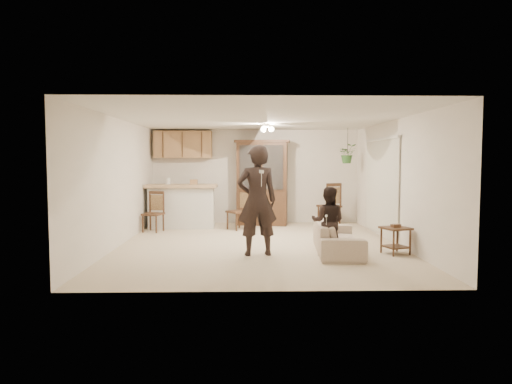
{
  "coord_description": "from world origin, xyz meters",
  "views": [
    {
      "loc": [
        -0.27,
        -9.01,
        1.69
      ],
      "look_at": [
        -0.05,
        0.4,
        1.03
      ],
      "focal_mm": 32.0,
      "sensor_mm": 36.0,
      "label": 1
    }
  ],
  "objects_px": {
    "sofa": "(338,233)",
    "chair_hutch_right": "(329,213)",
    "china_hutch": "(262,183)",
    "chair_hutch_left": "(238,218)",
    "side_table": "(395,240)",
    "child": "(328,218)",
    "chair_bar": "(153,220)",
    "adult": "(257,205)"
  },
  "relations": [
    {
      "from": "child",
      "to": "china_hutch",
      "type": "bearing_deg",
      "value": -59.51
    },
    {
      "from": "child",
      "to": "china_hutch",
      "type": "relative_size",
      "value": 0.61
    },
    {
      "from": "chair_hutch_left",
      "to": "chair_hutch_right",
      "type": "bearing_deg",
      "value": 70.28
    },
    {
      "from": "child",
      "to": "adult",
      "type": "bearing_deg",
      "value": 9.39
    },
    {
      "from": "sofa",
      "to": "adult",
      "type": "relative_size",
      "value": 1.04
    },
    {
      "from": "adult",
      "to": "chair_hutch_left",
      "type": "relative_size",
      "value": 1.82
    },
    {
      "from": "adult",
      "to": "side_table",
      "type": "relative_size",
      "value": 3.18
    },
    {
      "from": "sofa",
      "to": "child",
      "type": "distance_m",
      "value": 0.52
    },
    {
      "from": "chair_hutch_right",
      "to": "side_table",
      "type": "bearing_deg",
      "value": 74.64
    },
    {
      "from": "child",
      "to": "chair_hutch_right",
      "type": "xyz_separation_m",
      "value": [
        0.75,
        3.96,
        -0.37
      ]
    },
    {
      "from": "sofa",
      "to": "chair_hutch_right",
      "type": "relative_size",
      "value": 1.71
    },
    {
      "from": "adult",
      "to": "child",
      "type": "relative_size",
      "value": 1.33
    },
    {
      "from": "china_hutch",
      "to": "chair_hutch_left",
      "type": "bearing_deg",
      "value": -118.67
    },
    {
      "from": "child",
      "to": "chair_hutch_left",
      "type": "height_order",
      "value": "child"
    },
    {
      "from": "side_table",
      "to": "chair_hutch_right",
      "type": "distance_m",
      "value": 3.81
    },
    {
      "from": "chair_hutch_right",
      "to": "china_hutch",
      "type": "bearing_deg",
      "value": -24.02
    },
    {
      "from": "child",
      "to": "side_table",
      "type": "relative_size",
      "value": 2.39
    },
    {
      "from": "chair_bar",
      "to": "chair_hutch_right",
      "type": "relative_size",
      "value": 0.87
    },
    {
      "from": "chair_bar",
      "to": "china_hutch",
      "type": "bearing_deg",
      "value": 40.93
    },
    {
      "from": "chair_bar",
      "to": "chair_hutch_right",
      "type": "distance_m",
      "value": 4.51
    },
    {
      "from": "chair_hutch_left",
      "to": "child",
      "type": "bearing_deg",
      "value": -10.9
    },
    {
      "from": "china_hutch",
      "to": "chair_hutch_left",
      "type": "height_order",
      "value": "china_hutch"
    },
    {
      "from": "china_hutch",
      "to": "chair_hutch_right",
      "type": "height_order",
      "value": "china_hutch"
    },
    {
      "from": "chair_bar",
      "to": "chair_hutch_left",
      "type": "xyz_separation_m",
      "value": [
        1.99,
        0.3,
        0.01
      ]
    },
    {
      "from": "sofa",
      "to": "chair_bar",
      "type": "bearing_deg",
      "value": 61.57
    },
    {
      "from": "side_table",
      "to": "chair_hutch_left",
      "type": "distance_m",
      "value": 4.15
    },
    {
      "from": "china_hutch",
      "to": "chair_bar",
      "type": "relative_size",
      "value": 2.32
    },
    {
      "from": "child",
      "to": "chair_hutch_right",
      "type": "relative_size",
      "value": 1.23
    },
    {
      "from": "chair_bar",
      "to": "side_table",
      "type": "bearing_deg",
      "value": -11.07
    },
    {
      "from": "child",
      "to": "chair_bar",
      "type": "bearing_deg",
      "value": -21.95
    },
    {
      "from": "adult",
      "to": "china_hutch",
      "type": "relative_size",
      "value": 0.82
    },
    {
      "from": "sofa",
      "to": "chair_bar",
      "type": "height_order",
      "value": "chair_bar"
    },
    {
      "from": "sofa",
      "to": "side_table",
      "type": "height_order",
      "value": "sofa"
    },
    {
      "from": "china_hutch",
      "to": "chair_hutch_left",
      "type": "distance_m",
      "value": 1.31
    },
    {
      "from": "sofa",
      "to": "chair_hutch_right",
      "type": "distance_m",
      "value": 3.65
    },
    {
      "from": "sofa",
      "to": "chair_hutch_right",
      "type": "bearing_deg",
      "value": -3.36
    },
    {
      "from": "sofa",
      "to": "child",
      "type": "bearing_deg",
      "value": 149.85
    },
    {
      "from": "chair_hutch_left",
      "to": "chair_hutch_right",
      "type": "relative_size",
      "value": 0.9
    },
    {
      "from": "side_table",
      "to": "chair_hutch_right",
      "type": "relative_size",
      "value": 0.51
    },
    {
      "from": "china_hutch",
      "to": "child",
      "type": "bearing_deg",
      "value": -67.28
    },
    {
      "from": "china_hutch",
      "to": "sofa",
      "type": "bearing_deg",
      "value": -62.56
    },
    {
      "from": "china_hutch",
      "to": "chair_hutch_left",
      "type": "relative_size",
      "value": 2.23
    }
  ]
}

